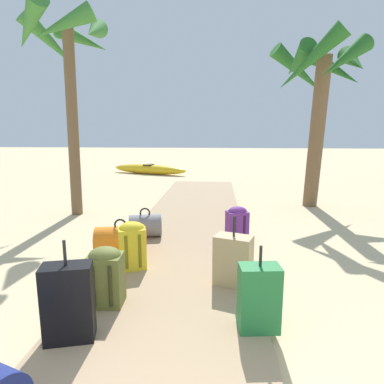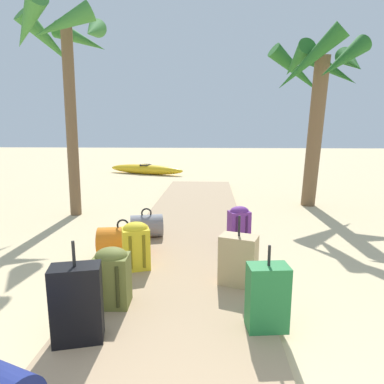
{
  "view_description": "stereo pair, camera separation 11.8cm",
  "coord_description": "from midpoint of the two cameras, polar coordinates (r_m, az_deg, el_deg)",
  "views": [
    {
      "loc": [
        0.47,
        -0.76,
        1.7
      ],
      "look_at": [
        -0.02,
        5.39,
        0.55
      ],
      "focal_mm": 30.45,
      "sensor_mm": 36.0,
      "label": 1
    },
    {
      "loc": [
        0.36,
        -0.76,
        1.7
      ],
      "look_at": [
        -0.02,
        5.39,
        0.55
      ],
      "focal_mm": 30.45,
      "sensor_mm": 36.0,
      "label": 2
    }
  ],
  "objects": [
    {
      "name": "suitcase_black",
      "position": [
        2.82,
        -20.67,
        -17.84
      ],
      "size": [
        0.42,
        0.3,
        0.82
      ],
      "color": "black",
      "rests_on": "boardwalk"
    },
    {
      "name": "suitcase_tan",
      "position": [
        3.56,
        7.15,
        -11.75
      ],
      "size": [
        0.44,
        0.35,
        0.76
      ],
      "color": "tan",
      "rests_on": "boardwalk"
    },
    {
      "name": "ground_plane",
      "position": [
        5.0,
        -1.52,
        -9.32
      ],
      "size": [
        60.0,
        60.0,
        0.0
      ],
      "primitive_type": "plane",
      "color": "#D1BA8C"
    },
    {
      "name": "backpack_yellow",
      "position": [
        3.98,
        -10.64,
        -8.98
      ],
      "size": [
        0.38,
        0.34,
        0.57
      ],
      "color": "gold",
      "rests_on": "boardwalk"
    },
    {
      "name": "duffel_bag_grey",
      "position": [
        5.14,
        -8.59,
        -5.88
      ],
      "size": [
        0.56,
        0.46,
        0.46
      ],
      "color": "slate",
      "rests_on": "boardwalk"
    },
    {
      "name": "palm_tree_near_right",
      "position": [
        7.8,
        20.9,
        17.59
      ],
      "size": [
        2.13,
        2.35,
        3.68
      ],
      "color": "brown",
      "rests_on": "ground"
    },
    {
      "name": "suitcase_green",
      "position": [
        2.86,
        11.84,
        -17.59
      ],
      "size": [
        0.35,
        0.24,
        0.72
      ],
      "color": "#237538",
      "rests_on": "boardwalk"
    },
    {
      "name": "duffel_bag_orange",
      "position": [
        4.51,
        -12.66,
        -8.26
      ],
      "size": [
        0.71,
        0.46,
        0.48
      ],
      "color": "orange",
      "rests_on": "boardwalk"
    },
    {
      "name": "backpack_purple",
      "position": [
        4.81,
        7.54,
        -5.57
      ],
      "size": [
        0.35,
        0.29,
        0.55
      ],
      "color": "#6B2D84",
      "rests_on": "boardwalk"
    },
    {
      "name": "boardwalk",
      "position": [
        5.91,
        -0.69,
        -5.74
      ],
      "size": [
        1.83,
        9.81,
        0.08
      ],
      "primitive_type": "cube",
      "color": "tan",
      "rests_on": "ground"
    },
    {
      "name": "kayak",
      "position": [
        13.34,
        -8.37,
        3.97
      ],
      "size": [
        3.31,
        1.65,
        0.4
      ],
      "color": "gold",
      "rests_on": "ground"
    },
    {
      "name": "palm_tree_far_left",
      "position": [
        7.26,
        -22.11,
        22.03
      ],
      "size": [
        1.86,
        2.07,
        4.04
      ],
      "color": "brown",
      "rests_on": "ground"
    },
    {
      "name": "backpack_olive",
      "position": [
        3.23,
        -14.88,
        -13.91
      ],
      "size": [
        0.33,
        0.29,
        0.57
      ],
      "color": "olive",
      "rests_on": "boardwalk"
    }
  ]
}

